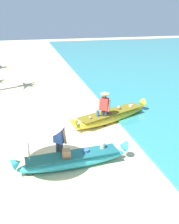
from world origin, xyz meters
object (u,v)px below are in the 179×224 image
boat_cyan_foreground (73,160)px  person_vendor_hatted (104,106)px  boat_yellow_midground (111,116)px  patio_umbrella_large (26,119)px  person_tourist_customer (59,140)px

boat_cyan_foreground → person_vendor_hatted: size_ratio=2.43×
boat_yellow_midground → person_vendor_hatted: (-0.49, -0.41, 0.71)m
boat_cyan_foreground → patio_umbrella_large: patio_umbrella_large is taller
person_tourist_customer → patio_umbrella_large: 1.54m
boat_yellow_midground → person_tourist_customer: person_tourist_customer is taller
person_vendor_hatted → person_tourist_customer: size_ratio=1.03×
boat_cyan_foreground → person_tourist_customer: size_ratio=2.52×
boat_cyan_foreground → boat_yellow_midground: size_ratio=0.94×
person_tourist_customer → patio_umbrella_large: size_ratio=0.68×
boat_cyan_foreground → person_vendor_hatted: 3.76m
boat_cyan_foreground → person_vendor_hatted: (2.08, 3.04, 0.72)m
patio_umbrella_large → person_tourist_customer: bearing=20.0°
boat_cyan_foreground → boat_yellow_midground: bearing=53.3°
boat_cyan_foreground → patio_umbrella_large: (-1.48, -0.01, 1.71)m
boat_yellow_midground → person_vendor_hatted: person_vendor_hatted is taller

